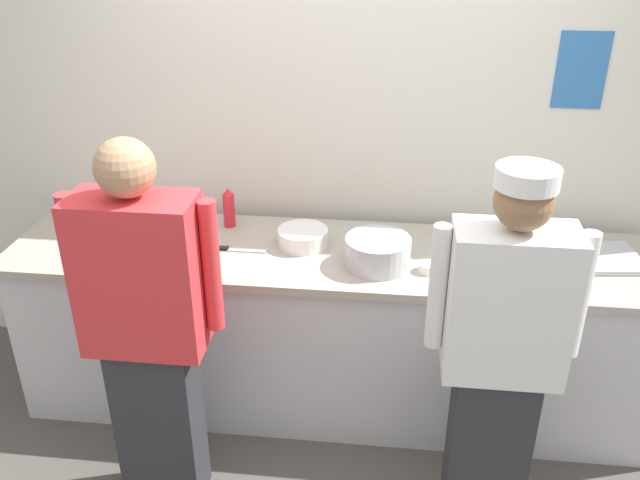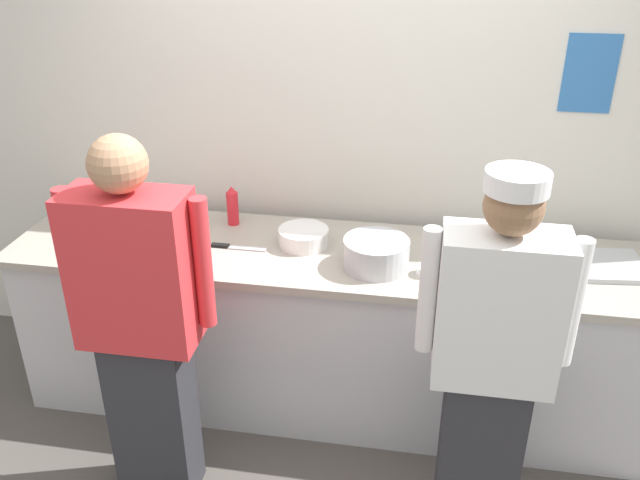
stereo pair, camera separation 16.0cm
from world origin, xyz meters
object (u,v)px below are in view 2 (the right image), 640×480
(plate_stack_rear, at_px, (114,226))
(ramekin_green_sauce, at_px, (426,270))
(chef_center, at_px, (492,357))
(plate_stack_front, at_px, (304,237))
(ramekin_orange_sauce, at_px, (169,249))
(chefs_knife, at_px, (234,247))
(sheet_tray, at_px, (598,265))
(chef_near_left, at_px, (141,323))
(mixing_bowl_steel, at_px, (376,254))
(deli_cup, at_px, (475,254))
(ramekin_yellow_sauce, at_px, (200,220))
(squeeze_bottle_primary, at_px, (233,206))

(plate_stack_rear, distance_m, ramekin_green_sauce, 1.58)
(chef_center, relative_size, plate_stack_front, 6.52)
(ramekin_orange_sauce, xyz_separation_m, chefs_knife, (0.29, 0.11, -0.02))
(chef_center, bearing_deg, sheet_tray, 54.66)
(chef_near_left, bearing_deg, chef_center, 1.68)
(mixing_bowl_steel, height_order, deli_cup, mixing_bowl_steel)
(sheet_tray, bearing_deg, chef_near_left, -158.06)
(plate_stack_rear, bearing_deg, plate_stack_front, 2.19)
(plate_stack_rear, bearing_deg, mixing_bowl_steel, -5.43)
(ramekin_yellow_sauce, height_order, ramekin_orange_sauce, ramekin_orange_sauce)
(plate_stack_front, distance_m, chefs_knife, 0.34)
(plate_stack_front, distance_m, squeeze_bottle_primary, 0.45)
(squeeze_bottle_primary, distance_m, ramekin_green_sauce, 1.08)
(ramekin_yellow_sauce, xyz_separation_m, deli_cup, (1.40, -0.20, 0.03))
(chef_near_left, xyz_separation_m, sheet_tray, (1.91, 0.77, 0.02))
(ramekin_orange_sauce, distance_m, chefs_knife, 0.31)
(chef_center, xyz_separation_m, chefs_knife, (-1.20, 0.63, 0.04))
(chef_near_left, relative_size, plate_stack_rear, 6.90)
(chef_near_left, xyz_separation_m, ramekin_green_sauce, (1.12, 0.57, 0.03))
(deli_cup, bearing_deg, chefs_knife, -177.67)
(chef_center, height_order, deli_cup, chef_center)
(chef_center, height_order, squeeze_bottle_primary, chef_center)
(plate_stack_front, distance_m, plate_stack_rear, 0.97)
(sheet_tray, bearing_deg, plate_stack_front, -179.99)
(chef_near_left, distance_m, deli_cup, 1.53)
(mixing_bowl_steel, distance_m, chefs_knife, 0.70)
(sheet_tray, relative_size, squeeze_bottle_primary, 1.97)
(squeeze_bottle_primary, bearing_deg, chef_center, -35.18)
(ramekin_green_sauce, bearing_deg, deli_cup, 34.78)
(plate_stack_rear, height_order, mixing_bowl_steel, mixing_bowl_steel)
(ramekin_orange_sauce, bearing_deg, deli_cup, 6.26)
(plate_stack_rear, xyz_separation_m, ramekin_yellow_sauce, (0.39, 0.19, -0.02))
(plate_stack_front, relative_size, ramekin_green_sauce, 2.76)
(plate_stack_front, height_order, mixing_bowl_steel, mixing_bowl_steel)
(plate_stack_front, bearing_deg, chef_center, -39.90)
(chef_center, distance_m, mixing_bowl_steel, 0.76)
(chef_near_left, height_order, ramekin_yellow_sauce, chef_near_left)
(chefs_knife, bearing_deg, chef_near_left, -106.05)
(ramekin_green_sauce, xyz_separation_m, ramekin_yellow_sauce, (-1.18, 0.35, -0.00))
(sheet_tray, bearing_deg, squeeze_bottle_primary, 174.49)
(chef_center, height_order, plate_stack_rear, chef_center)
(ramekin_yellow_sauce, distance_m, chefs_knife, 0.35)
(chef_near_left, relative_size, ramekin_yellow_sauce, 19.81)
(ramekin_yellow_sauce, height_order, deli_cup, deli_cup)
(chef_center, distance_m, plate_stack_front, 1.14)
(plate_stack_rear, xyz_separation_m, deli_cup, (1.79, -0.01, 0.01))
(chef_near_left, xyz_separation_m, mixing_bowl_steel, (0.89, 0.60, 0.08))
(plate_stack_front, xyz_separation_m, mixing_bowl_steel, (0.37, -0.16, 0.03))
(plate_stack_rear, bearing_deg, ramekin_orange_sauce, -25.34)
(chef_center, xyz_separation_m, ramekin_green_sauce, (-0.27, 0.53, 0.06))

